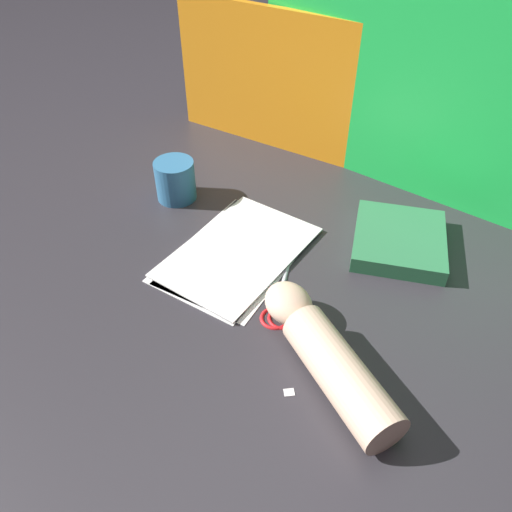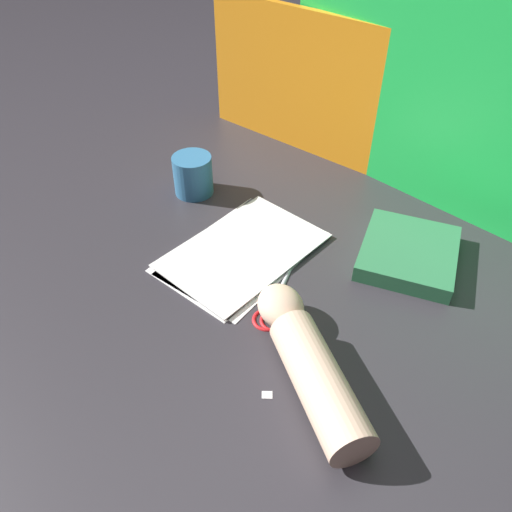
% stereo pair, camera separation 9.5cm
% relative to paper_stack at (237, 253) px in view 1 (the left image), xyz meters
% --- Properties ---
extents(ground_plane, '(6.00, 6.00, 0.00)m').
position_rel_paper_stack_xyz_m(ground_plane, '(0.06, 0.00, -0.00)').
color(ground_plane, '#2D2B30').
extents(backdrop_panel_left, '(0.72, 0.06, 0.36)m').
position_rel_paper_stack_xyz_m(backdrop_panel_left, '(-0.12, 0.44, 0.17)').
color(backdrop_panel_left, orange).
rests_on(backdrop_panel_left, ground_plane).
extents(backdrop_panel_center, '(0.85, 0.06, 0.52)m').
position_rel_paper_stack_xyz_m(backdrop_panel_center, '(0.20, 0.44, 0.25)').
color(backdrop_panel_center, green).
rests_on(backdrop_panel_center, ground_plane).
extents(paper_stack, '(0.25, 0.35, 0.01)m').
position_rel_paper_stack_xyz_m(paper_stack, '(0.00, 0.00, 0.00)').
color(paper_stack, white).
rests_on(paper_stack, ground_plane).
extents(book_closed, '(0.25, 0.26, 0.04)m').
position_rel_paper_stack_xyz_m(book_closed, '(0.27, 0.21, 0.01)').
color(book_closed, '#2D7247').
rests_on(book_closed, ground_plane).
extents(scissors, '(0.16, 0.19, 0.01)m').
position_rel_paper_stack_xyz_m(scissors, '(0.15, -0.07, -0.00)').
color(scissors, silver).
rests_on(scissors, ground_plane).
extents(hand_forearm, '(0.33, 0.23, 0.08)m').
position_rel_paper_stack_xyz_m(hand_forearm, '(0.29, -0.15, 0.03)').
color(hand_forearm, beige).
rests_on(hand_forearm, ground_plane).
extents(paper_scrap_near, '(0.02, 0.02, 0.00)m').
position_rel_paper_stack_xyz_m(paper_scrap_near, '(0.27, -0.22, -0.00)').
color(paper_scrap_near, white).
rests_on(paper_scrap_near, ground_plane).
extents(paper_scrap_mid, '(0.02, 0.02, 0.00)m').
position_rel_paper_stack_xyz_m(paper_scrap_mid, '(0.23, -0.13, -0.00)').
color(paper_scrap_mid, white).
rests_on(paper_scrap_mid, ground_plane).
extents(paper_scrap_far, '(0.02, 0.02, 0.00)m').
position_rel_paper_stack_xyz_m(paper_scrap_far, '(0.08, -0.13, -0.00)').
color(paper_scrap_far, white).
rests_on(paper_scrap_far, ground_plane).
extents(mug, '(0.09, 0.09, 0.10)m').
position_rel_paper_stack_xyz_m(mug, '(-0.24, 0.09, 0.04)').
color(mug, teal).
rests_on(mug, ground_plane).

